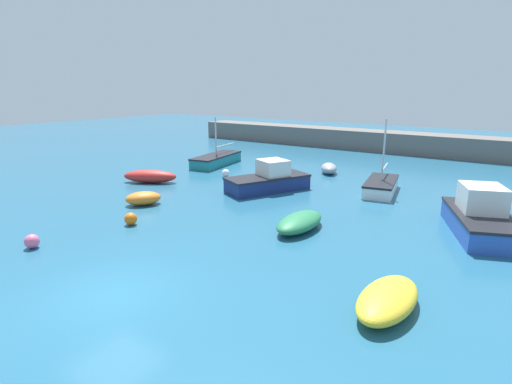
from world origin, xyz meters
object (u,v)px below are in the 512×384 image
at_px(sailboat_twin_hulled, 216,160).
at_px(rowboat_blue_near, 150,176).
at_px(mooring_buoy_white, 226,173).
at_px(rowboat_white_midwater, 388,299).
at_px(open_tender_yellow, 300,222).
at_px(mooring_buoy_orange, 131,219).
at_px(mooring_buoy_pink, 32,241).
at_px(fishing_dinghy_green, 143,198).
at_px(motorboat_with_cabin, 481,217).
at_px(cabin_cruiser_white, 269,180).
at_px(sailboat_short_mast, 381,186).
at_px(dinghy_near_pier, 329,168).

xyz_separation_m(sailboat_twin_hulled, rowboat_blue_near, (0.34, -7.12, -0.02)).
bearing_deg(rowboat_blue_near, mooring_buoy_white, 24.81).
distance_m(rowboat_white_midwater, open_tender_yellow, 6.81).
relative_size(rowboat_blue_near, mooring_buoy_white, 6.63).
distance_m(mooring_buoy_orange, mooring_buoy_pink, 4.06).
distance_m(fishing_dinghy_green, rowboat_blue_near, 5.17).
height_order(rowboat_blue_near, mooring_buoy_white, rowboat_blue_near).
bearing_deg(motorboat_with_cabin, mooring_buoy_orange, -80.72).
distance_m(motorboat_with_cabin, rowboat_blue_near, 19.04).
relative_size(sailboat_twin_hulled, motorboat_with_cabin, 1.04).
distance_m(sailboat_twin_hulled, mooring_buoy_pink, 17.93).
xyz_separation_m(mooring_buoy_orange, mooring_buoy_white, (-2.70, 10.22, -0.01)).
bearing_deg(motorboat_with_cabin, sailboat_twin_hulled, -127.03).
xyz_separation_m(fishing_dinghy_green, mooring_buoy_pink, (1.12, -6.42, -0.08)).
bearing_deg(rowboat_blue_near, cabin_cruiser_white, -8.82).
height_order(sailboat_twin_hulled, rowboat_blue_near, sailboat_twin_hulled).
height_order(mooring_buoy_orange, mooring_buoy_white, mooring_buoy_orange).
xyz_separation_m(open_tender_yellow, motorboat_with_cabin, (6.58, 4.03, 0.37)).
xyz_separation_m(sailboat_twin_hulled, rowboat_white_midwater, (17.92, -13.81, -0.08)).
xyz_separation_m(sailboat_short_mast, mooring_buoy_pink, (-8.49, -16.15, -0.13)).
distance_m(dinghy_near_pier, rowboat_blue_near, 12.59).
bearing_deg(sailboat_short_mast, mooring_buoy_pink, -38.23).
height_order(dinghy_near_pier, fishing_dinghy_green, dinghy_near_pier).
height_order(sailboat_twin_hulled, mooring_buoy_orange, sailboat_twin_hulled).
xyz_separation_m(dinghy_near_pier, sailboat_short_mast, (4.86, -3.27, 0.04)).
relative_size(sailboat_twin_hulled, fishing_dinghy_green, 2.62).
bearing_deg(open_tender_yellow, fishing_dinghy_green, 97.75).
relative_size(dinghy_near_pier, mooring_buoy_orange, 4.27).
relative_size(dinghy_near_pier, sailboat_short_mast, 0.52).
relative_size(rowboat_blue_near, cabin_cruiser_white, 0.67).
relative_size(open_tender_yellow, rowboat_blue_near, 0.87).
height_order(motorboat_with_cabin, rowboat_blue_near, motorboat_with_cabin).
bearing_deg(mooring_buoy_orange, sailboat_twin_hulled, 114.68).
relative_size(open_tender_yellow, sailboat_short_mast, 0.68).
height_order(open_tender_yellow, mooring_buoy_orange, open_tender_yellow).
xyz_separation_m(motorboat_with_cabin, rowboat_blue_near, (-18.95, -1.74, -0.31)).
relative_size(mooring_buoy_orange, mooring_buoy_pink, 1.03).
height_order(open_tender_yellow, mooring_buoy_white, open_tender_yellow).
bearing_deg(mooring_buoy_white, rowboat_blue_near, -126.46).
bearing_deg(open_tender_yellow, motorboat_with_cabin, -59.61).
bearing_deg(sailboat_short_mast, sailboat_twin_hulled, -104.85).
xyz_separation_m(motorboat_with_cabin, cabin_cruiser_white, (-11.43, 0.98, -0.07)).
distance_m(rowboat_white_midwater, dinghy_near_pier, 18.47).
height_order(motorboat_with_cabin, cabin_cruiser_white, motorboat_with_cabin).
distance_m(rowboat_white_midwater, sailboat_short_mast, 13.48).
bearing_deg(mooring_buoy_white, sailboat_twin_hulled, 138.29).
distance_m(motorboat_with_cabin, mooring_buoy_white, 16.10).
bearing_deg(rowboat_blue_near, dinghy_near_pier, 19.29).
bearing_deg(dinghy_near_pier, mooring_buoy_orange, 141.39).
height_order(rowboat_white_midwater, sailboat_short_mast, sailboat_short_mast).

